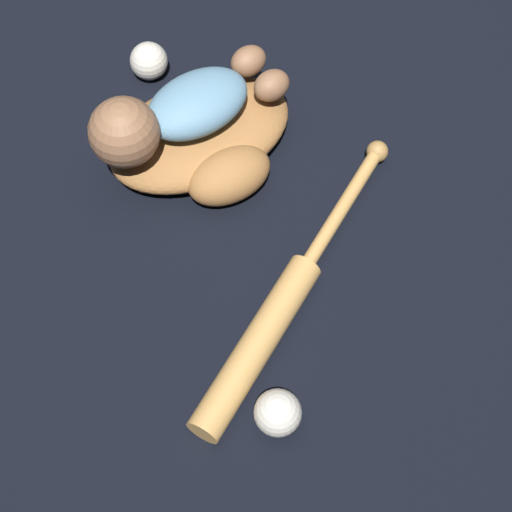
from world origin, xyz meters
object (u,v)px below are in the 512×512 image
Objects in this scene: baseball_glove at (205,140)px; baseball_bat at (276,314)px; baseball_spare at (149,61)px; baseball at (278,413)px; baby_figure at (173,113)px.

baseball_bat is (0.05, 0.33, -0.01)m from baseball_glove.
baseball is at bearing 79.54° from baseball_spare.
baby_figure is 5.10× the size of baseball.
baby_figure is 5.14× the size of baseball_spare.
baseball_spare is (-0.12, -0.68, -0.00)m from baseball.
baby_figure reaches higher than baseball_bat.
baseball_glove reaches higher than baseball_spare.
baseball_bat is 0.54m from baseball_spare.
baseball_glove is at bearing 91.08° from baseball_spare.
baseball_glove is at bearing -105.37° from baseball.
baseball_bat is at bearing -119.02° from baseball.
baseball_spare is at bearing -100.46° from baseball.
baseball_glove is 0.10m from baby_figure.
baseball is at bearing 74.63° from baseball_glove.
baseball_bat is 7.56× the size of baseball_spare.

